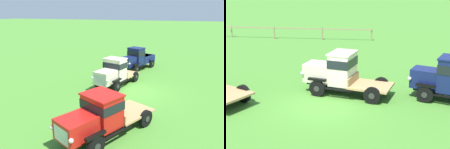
# 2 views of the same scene
# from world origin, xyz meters

# --- Properties ---
(ground_plane) EXTENTS (240.00, 240.00, 0.00)m
(ground_plane) POSITION_xyz_m (0.00, 0.00, 0.00)
(ground_plane) COLOR #47842D
(vintage_truck_foreground_near) EXTENTS (5.59, 3.91, 2.17)m
(vintage_truck_foreground_near) POSITION_xyz_m (-6.62, 0.23, 1.15)
(vintage_truck_foreground_near) COLOR black
(vintage_truck_foreground_near) RESTS_ON ground
(vintage_truck_second_in_line) EXTENTS (4.98, 2.85, 2.26)m
(vintage_truck_second_in_line) POSITION_xyz_m (0.47, 1.94, 1.18)
(vintage_truck_second_in_line) COLOR black
(vintage_truck_second_in_line) RESTS_ON ground
(vintage_truck_midrow_center) EXTENTS (4.75, 3.06, 2.27)m
(vintage_truck_midrow_center) POSITION_xyz_m (6.35, 1.36, 1.13)
(vintage_truck_midrow_center) COLOR black
(vintage_truck_midrow_center) RESTS_ON ground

